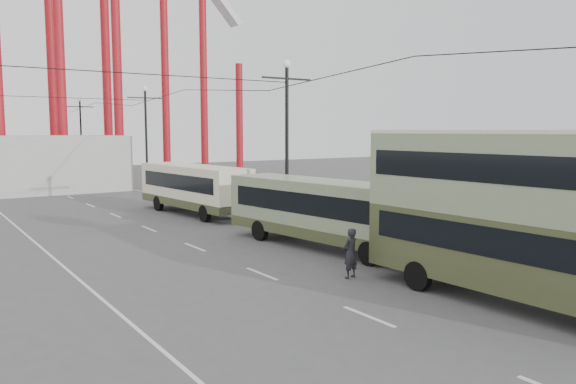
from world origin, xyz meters
TOP-DOWN VIEW (x-y plane):
  - ground at (0.00, 0.00)m, footprint 160.00×160.00m
  - road_markings at (-0.86, 19.70)m, footprint 12.52×120.00m
  - lamp_post_mid at (5.60, 18.00)m, footprint 3.20×0.44m
  - lamp_post_far at (5.60, 40.00)m, footprint 3.20×0.44m
  - lamp_post_distant at (5.60, 62.00)m, footprint 3.20×0.44m
  - double_decker_bus at (3.53, 2.29)m, footprint 2.98×10.30m
  - single_decker_green at (3.96, 12.52)m, footprint 3.96×11.36m
  - single_decker_cream at (3.52, 25.78)m, footprint 3.44×10.42m
  - pedestrian at (1.40, 7.64)m, footprint 0.75×0.56m

SIDE VIEW (x-z plane):
  - ground at x=0.00m, z-range 0.00..0.00m
  - road_markings at x=-0.86m, z-range 0.00..0.01m
  - pedestrian at x=1.40m, z-range 0.00..1.88m
  - single_decker_green at x=3.96m, z-range 0.20..3.35m
  - single_decker_cream at x=3.52m, z-range 0.20..3.39m
  - double_decker_bus at x=3.53m, z-range 0.33..5.81m
  - lamp_post_mid at x=5.60m, z-range 0.02..9.34m
  - lamp_post_far at x=5.60m, z-range 0.02..9.34m
  - lamp_post_distant at x=5.60m, z-range 0.02..9.34m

